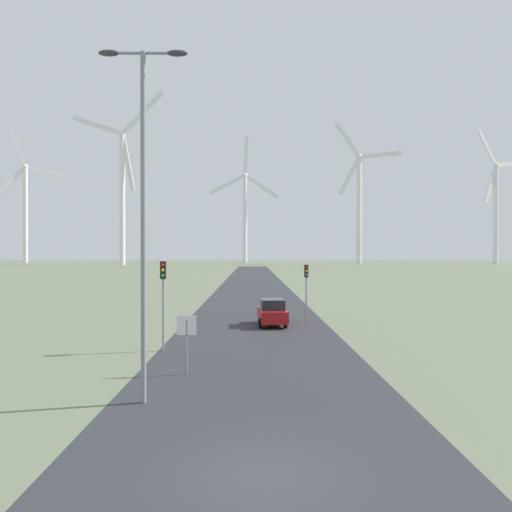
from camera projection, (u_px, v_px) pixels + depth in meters
ground_plane at (262, 474)px, 11.27m from camera, size 600.00×600.00×0.00m
road_surface at (254, 295)px, 59.26m from camera, size 10.00×240.00×0.01m
streetlamp at (143, 188)px, 16.54m from camera, size 2.96×0.32×11.73m
stop_sign_near at (187, 333)px, 20.45m from camera, size 0.81×0.07×2.44m
traffic_light_post_near_left at (163, 286)px, 25.34m from camera, size 0.28×0.33×4.57m
traffic_light_post_near_right at (306, 280)px, 35.89m from camera, size 0.28×0.34×4.13m
car_approaching at (272, 312)px, 34.19m from camera, size 2.04×4.20×1.83m
wind_turbine_far_left at (25, 204)px, 247.03m from camera, size 30.48×12.87×66.20m
wind_turbine_left at (122, 184)px, 200.10m from camera, size 39.57×10.06×68.98m
wind_turbine_center at (245, 208)px, 252.70m from camera, size 35.40×5.56×64.24m
wind_turbine_right at (359, 198)px, 220.72m from camera, size 28.85×5.47×63.20m
wind_turbine_far_right at (496, 203)px, 225.89m from camera, size 27.84×15.09×59.92m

